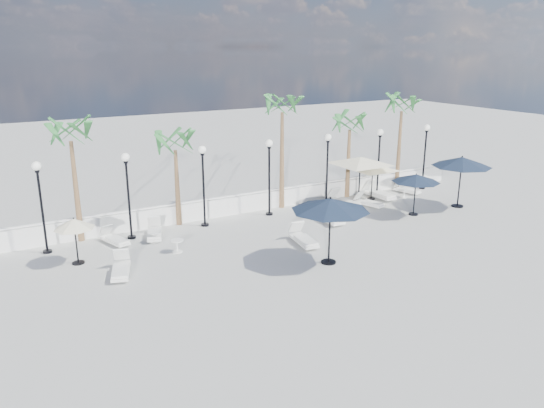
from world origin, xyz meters
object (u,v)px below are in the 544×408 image
lounger_2 (121,268)px  lounger_7 (407,189)px  parasol_navy_right (462,162)px  parasol_cream_small (74,224)px  lounger_0 (114,239)px  lounger_5 (303,238)px  lounger_4 (344,201)px  parasol_cream_sq_a (373,164)px  parasol_cream_sq_b (361,157)px  lounger_1 (154,232)px  lounger_6 (369,202)px  parasol_navy_mid (416,178)px  lounger_8 (379,193)px  parasol_navy_left (330,205)px  lounger_3 (328,216)px

lounger_2 → lounger_7: 17.74m
parasol_navy_right → parasol_cream_small: bearing=174.4°
lounger_0 → lounger_5: size_ratio=0.87×
lounger_5 → lounger_7: size_ratio=1.19×
lounger_4 → parasol_cream_sq_a: size_ratio=0.48×
parasol_cream_sq_b → lounger_1: bearing=180.0°
lounger_6 → parasol_cream_small: bearing=166.8°
parasol_navy_mid → parasol_cream_sq_b: parasol_cream_sq_b is taller
lounger_5 → lounger_8: (7.64, 4.05, 0.03)m
parasol_navy_right → parasol_navy_mid: bearing=178.1°
lounger_0 → lounger_2: (-0.58, -3.41, 0.02)m
lounger_0 → lounger_2: bearing=-117.2°
parasol_navy_right → lounger_7: bearing=96.9°
lounger_4 → lounger_8: size_ratio=0.96×
lounger_2 → lounger_4: size_ratio=0.94×
lounger_8 → parasol_navy_left: bearing=-142.7°
lounger_5 → parasol_navy_mid: 7.33m
lounger_6 → parasol_navy_mid: bearing=-82.0°
lounger_6 → parasol_cream_sq_a: 2.24m
lounger_4 → lounger_8: bearing=-0.8°
lounger_0 → parasol_cream_sq_a: (14.17, -0.02, 1.77)m
parasol_cream_sq_b → parasol_cream_small: bearing=-174.4°
parasol_cream_sq_a → parasol_navy_mid: bearing=-89.7°
lounger_1 → parasol_navy_right: 15.99m
parasol_cream_sq_a → lounger_5: bearing=-150.4°
lounger_1 → parasol_cream_sq_b: 11.70m
lounger_8 → lounger_1: bearing=178.9°
lounger_0 → lounger_3: (9.78, -2.05, 0.05)m
lounger_0 → parasol_cream_sq_b: parasol_cream_sq_b is taller
lounger_6 → parasol_navy_right: parasol_navy_right is taller
lounger_7 → lounger_2: bearing=175.5°
lounger_0 → lounger_2: 3.46m
lounger_0 → lounger_3: size_ratio=0.83×
lounger_6 → parasol_navy_left: 8.58m
lounger_2 → lounger_0: bearing=97.8°
lounger_2 → parasol_cream_small: size_ratio=1.04×
lounger_0 → lounger_7: bearing=-17.5°
lounger_7 → parasol_navy_mid: 4.55m
lounger_7 → lounger_3: bearing=-179.4°
lounger_5 → lounger_1: bearing=151.4°
lounger_2 → parasol_cream_sq_a: bearing=30.4°
lounger_1 → lounger_5: bearing=-18.6°
lounger_2 → lounger_3: size_ratio=0.93×
lounger_3 → lounger_6: bearing=19.6°
lounger_0 → lounger_1: 1.75m
lounger_2 → lounger_8: bearing=30.0°
lounger_2 → lounger_5: bearing=12.7°
parasol_navy_mid → lounger_5: bearing=-174.0°
lounger_8 → parasol_navy_left: (-7.90, -6.31, 2.11)m
lounger_0 → lounger_3: bearing=-29.4°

